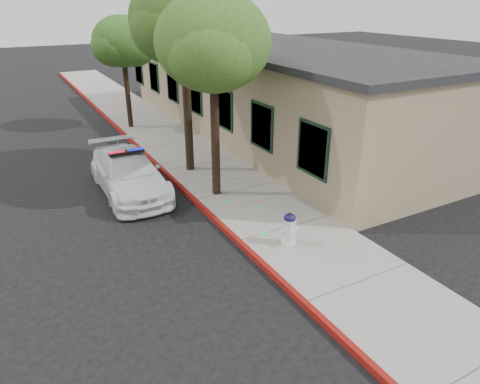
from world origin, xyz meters
name	(u,v)px	position (x,y,z in m)	size (l,w,h in m)	color
ground	(237,246)	(0.00, 0.00, 0.00)	(120.00, 120.00, 0.00)	black
sidewalk	(237,192)	(1.60, 3.00, 0.07)	(3.20, 60.00, 0.15)	gray
red_curb	(195,201)	(0.06, 3.00, 0.08)	(0.14, 60.00, 0.16)	maroon
clapboard_building	(270,89)	(6.69, 9.00, 2.13)	(7.30, 20.89, 4.24)	#9E8567
police_car	(129,173)	(-1.55, 4.94, 0.71)	(2.04, 4.87, 1.52)	silver
fire_hydrant	(289,229)	(1.14, -0.79, 0.61)	(0.52, 0.45, 0.91)	silver
street_tree_near	(214,47)	(0.91, 3.12, 4.86)	(3.45, 3.62, 6.32)	black
street_tree_mid	(183,24)	(1.03, 5.71, 5.36)	(3.80, 3.62, 6.91)	black
street_tree_far	(123,44)	(0.72, 12.69, 4.17)	(3.09, 2.82, 5.34)	black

